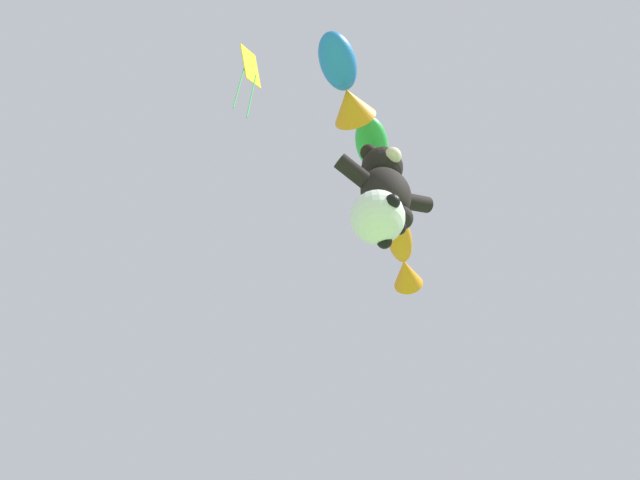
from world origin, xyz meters
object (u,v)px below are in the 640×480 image
(teddy_bear_kite, at_px, (385,185))
(diamond_kite, at_px, (250,70))
(fish_kite_emerald, at_px, (375,163))
(soccer_ball_kite, at_px, (378,218))
(fish_kite_tangerine, at_px, (403,256))
(fish_kite_cobalt, at_px, (345,83))

(teddy_bear_kite, relative_size, diamond_kite, 0.74)
(teddy_bear_kite, relative_size, fish_kite_emerald, 1.10)
(soccer_ball_kite, height_order, fish_kite_tangerine, fish_kite_tangerine)
(fish_kite_emerald, relative_size, diamond_kite, 0.67)
(fish_kite_cobalt, relative_size, diamond_kite, 0.62)
(soccer_ball_kite, distance_m, fish_kite_tangerine, 4.22)
(soccer_ball_kite, bearing_deg, fish_kite_tangerine, 42.27)
(teddy_bear_kite, bearing_deg, diamond_kite, 157.78)
(fish_kite_emerald, bearing_deg, teddy_bear_kite, -117.17)
(fish_kite_tangerine, bearing_deg, teddy_bear_kite, -134.46)
(soccer_ball_kite, distance_m, diamond_kite, 6.72)
(fish_kite_emerald, xyz_separation_m, fish_kite_cobalt, (-1.84, -1.58, -0.65))
(fish_kite_emerald, height_order, diamond_kite, diamond_kite)
(soccer_ball_kite, relative_size, fish_kite_tangerine, 0.53)
(teddy_bear_kite, xyz_separation_m, soccer_ball_kite, (-0.36, -0.10, -1.47))
(teddy_bear_kite, xyz_separation_m, fish_kite_tangerine, (2.09, 2.13, 1.14))
(soccer_ball_kite, height_order, diamond_kite, diamond_kite)
(fish_kite_cobalt, bearing_deg, fish_kite_emerald, 40.62)
(fish_kite_tangerine, height_order, fish_kite_emerald, fish_kite_emerald)
(fish_kite_emerald, relative_size, fish_kite_cobalt, 1.08)
(fish_kite_tangerine, bearing_deg, diamond_kite, -169.49)
(fish_kite_cobalt, bearing_deg, diamond_kite, 122.10)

